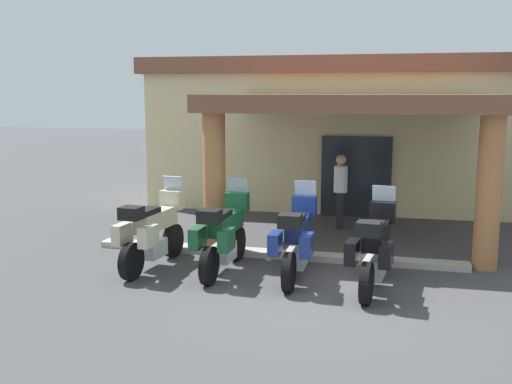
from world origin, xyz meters
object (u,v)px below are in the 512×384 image
at_px(motorcycle_green, 224,234).
at_px(motorcycle_blue, 297,239).
at_px(motorcycle_black, 375,248).
at_px(motorcycle_cream, 152,231).
at_px(pedestrian, 341,186).
at_px(motel_building, 361,130).

xyz_separation_m(motorcycle_green, motorcycle_blue, (1.34, -0.03, 0.00)).
bearing_deg(motorcycle_black, motorcycle_cream, 92.89).
relative_size(motorcycle_cream, motorcycle_black, 1.00).
bearing_deg(motorcycle_green, motorcycle_black, -94.22).
xyz_separation_m(motorcycle_cream, motorcycle_blue, (2.68, 0.05, 0.00)).
height_order(motorcycle_green, motorcycle_blue, same).
distance_m(motorcycle_green, pedestrian, 4.36).
distance_m(motorcycle_cream, motorcycle_black, 4.02).
distance_m(motorcycle_cream, motorcycle_green, 1.34).
bearing_deg(motorcycle_black, motorcycle_blue, 84.89).
xyz_separation_m(motorcycle_cream, motorcycle_black, (4.02, -0.22, 0.00)).
bearing_deg(motorcycle_cream, pedestrian, -30.69).
bearing_deg(motel_building, motorcycle_black, -85.69).
bearing_deg(motel_building, motorcycle_cream, -113.19).
xyz_separation_m(motel_building, motorcycle_green, (-1.84, -7.93, -1.43)).
height_order(motel_building, motorcycle_blue, motel_building).
bearing_deg(motel_building, motorcycle_blue, -95.12).
bearing_deg(motorcycle_blue, pedestrian, -4.87).
xyz_separation_m(motorcycle_cream, pedestrian, (3.00, 4.09, 0.33)).
bearing_deg(pedestrian, motorcycle_black, -94.61).
relative_size(motorcycle_cream, motorcycle_blue, 1.00).
xyz_separation_m(motorcycle_blue, pedestrian, (0.32, 4.05, 0.33)).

